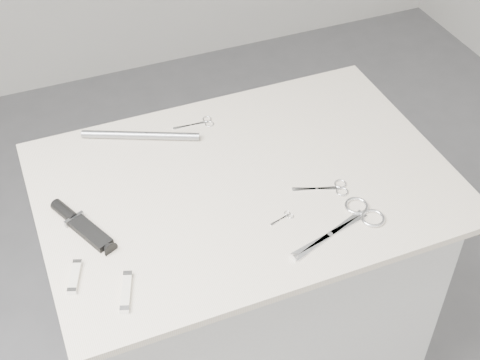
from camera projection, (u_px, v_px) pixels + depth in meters
name	position (u px, v px, depth m)	size (l,w,h in m)	color
plinth	(244.00, 299.00, 1.95)	(0.90, 0.60, 0.90)	silver
display_board	(245.00, 183.00, 1.64)	(1.00, 0.70, 0.02)	beige
large_shears	(352.00, 220.00, 1.52)	(0.25, 0.13, 0.01)	white
embroidery_scissors_a	(331.00, 188.00, 1.60)	(0.13, 0.08, 0.00)	white
embroidery_scissors_b	(200.00, 123.00, 1.79)	(0.11, 0.05, 0.00)	white
tiny_scissors	(284.00, 217.00, 1.53)	(0.06, 0.03, 0.00)	white
sheathed_knife	(79.00, 223.00, 1.51)	(0.11, 0.19, 0.02)	black
pocket_knife_a	(126.00, 291.00, 1.37)	(0.05, 0.10, 0.01)	beige
pocket_knife_b	(75.00, 277.00, 1.40)	(0.05, 0.09, 0.01)	beige
metal_rail	(141.00, 135.00, 1.74)	(0.02, 0.02, 0.31)	gray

